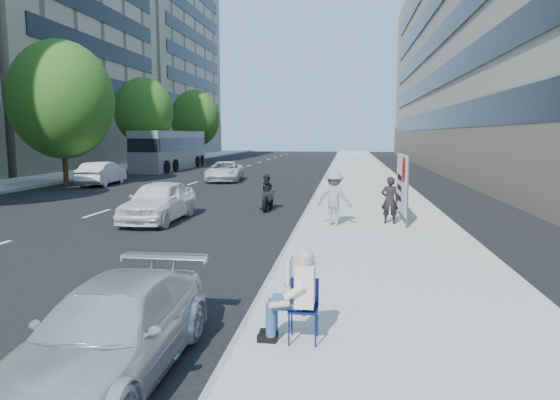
% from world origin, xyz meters
% --- Properties ---
extents(ground, '(160.00, 160.00, 0.00)m').
position_xyz_m(ground, '(0.00, 0.00, 0.00)').
color(ground, black).
rests_on(ground, ground).
extents(near_sidewalk, '(5.00, 120.00, 0.15)m').
position_xyz_m(near_sidewalk, '(4.00, 20.00, 0.07)').
color(near_sidewalk, '#9F9B95').
rests_on(near_sidewalk, ground).
extents(far_sidewalk, '(4.50, 120.00, 0.15)m').
position_xyz_m(far_sidewalk, '(-16.75, 20.00, 0.07)').
color(far_sidewalk, '#9F9B95').
rests_on(far_sidewalk, ground).
extents(far_bldg_north, '(22.00, 28.00, 28.00)m').
position_xyz_m(far_bldg_north, '(-30.00, 62.00, 14.00)').
color(far_bldg_north, tan).
rests_on(far_bldg_north, ground).
extents(near_building, '(14.00, 70.00, 20.00)m').
position_xyz_m(near_building, '(17.00, 32.00, 10.00)').
color(near_building, gray).
rests_on(near_building, ground).
extents(tree_far_c, '(6.00, 6.00, 8.47)m').
position_xyz_m(tree_far_c, '(-13.70, 18.00, 5.02)').
color(tree_far_c, '#382616').
rests_on(tree_far_c, ground).
extents(tree_far_d, '(4.80, 4.80, 7.65)m').
position_xyz_m(tree_far_d, '(-13.70, 30.00, 4.89)').
color(tree_far_d, '#382616').
rests_on(tree_far_d, ground).
extents(tree_far_e, '(5.40, 5.40, 7.89)m').
position_xyz_m(tree_far_e, '(-13.70, 44.00, 4.78)').
color(tree_far_e, '#382616').
rests_on(tree_far_e, ground).
extents(seated_protester, '(0.83, 1.11, 1.31)m').
position_xyz_m(seated_protester, '(2.29, -3.12, 0.87)').
color(seated_protester, '#121952').
rests_on(seated_protester, near_sidewalk).
extents(jogger, '(1.21, 0.83, 1.73)m').
position_xyz_m(jogger, '(2.58, 5.93, 1.01)').
color(jogger, gray).
rests_on(jogger, near_sidewalk).
extents(pedestrian_woman, '(0.58, 0.40, 1.52)m').
position_xyz_m(pedestrian_woman, '(4.35, 6.44, 0.91)').
color(pedestrian_woman, black).
rests_on(pedestrian_woman, near_sidewalk).
extents(protest_banner, '(0.08, 3.06, 2.20)m').
position_xyz_m(protest_banner, '(4.78, 7.14, 1.40)').
color(protest_banner, '#4C4C4C').
rests_on(protest_banner, near_sidewalk).
extents(parked_sedan, '(1.62, 3.98, 1.16)m').
position_xyz_m(parked_sedan, '(0.10, -4.17, 0.58)').
color(parked_sedan, silver).
rests_on(parked_sedan, ground).
extents(white_sedan_near, '(1.72, 4.17, 1.41)m').
position_xyz_m(white_sedan_near, '(-3.53, 6.72, 0.71)').
color(white_sedan_near, white).
rests_on(white_sedan_near, ground).
extents(white_sedan_mid, '(1.84, 4.37, 1.40)m').
position_xyz_m(white_sedan_mid, '(-11.59, 18.37, 0.70)').
color(white_sedan_mid, silver).
rests_on(white_sedan_mid, ground).
extents(white_sedan_far, '(2.54, 4.72, 1.26)m').
position_xyz_m(white_sedan_far, '(-4.88, 21.73, 0.63)').
color(white_sedan_far, white).
rests_on(white_sedan_far, ground).
extents(motorcycle, '(0.71, 2.04, 1.42)m').
position_xyz_m(motorcycle, '(-0.17, 9.80, 0.64)').
color(motorcycle, black).
rests_on(motorcycle, ground).
extents(bus, '(2.76, 12.06, 3.30)m').
position_xyz_m(bus, '(-12.24, 32.06, 1.64)').
color(bus, slate).
rests_on(bus, ground).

